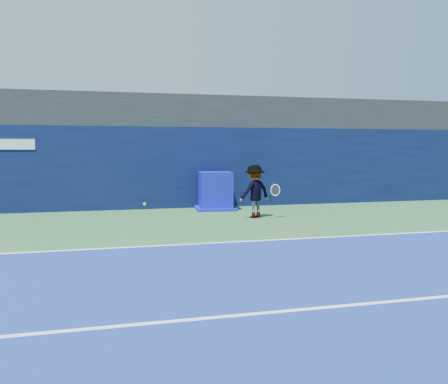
% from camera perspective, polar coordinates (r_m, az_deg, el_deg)
% --- Properties ---
extents(ground, '(80.00, 80.00, 0.00)m').
position_cam_1_polar(ground, '(8.95, 4.81, -9.32)').
color(ground, '#2A5F32').
rests_on(ground, ground).
extents(baseline, '(24.00, 0.10, 0.01)m').
position_cam_1_polar(baseline, '(11.74, -0.20, -5.80)').
color(baseline, white).
rests_on(baseline, ground).
extents(service_line, '(24.00, 0.10, 0.01)m').
position_cam_1_polar(service_line, '(7.17, 10.39, -12.96)').
color(service_line, white).
rests_on(service_line, ground).
extents(stadium_band, '(36.00, 3.00, 1.20)m').
position_cam_1_polar(stadium_band, '(19.92, -6.57, 8.97)').
color(stadium_band, black).
rests_on(stadium_band, back_wall_assembly).
extents(back_wall_assembly, '(36.00, 1.03, 3.00)m').
position_cam_1_polar(back_wall_assembly, '(18.89, -6.06, 2.82)').
color(back_wall_assembly, '#091133').
rests_on(back_wall_assembly, ground).
extents(equipment_cart, '(1.56, 1.56, 1.37)m').
position_cam_1_polar(equipment_cart, '(18.06, -1.01, -0.04)').
color(equipment_cart, '#0B0E9E').
rests_on(equipment_cart, ground).
extents(tennis_player, '(1.36, 0.95, 1.69)m').
position_cam_1_polar(tennis_player, '(15.91, 3.52, 0.07)').
color(tennis_player, white).
rests_on(tennis_player, ground).
extents(tennis_ball, '(0.08, 0.08, 0.08)m').
position_cam_1_polar(tennis_ball, '(13.61, -9.07, -1.37)').
color(tennis_ball, '#B8E319').
rests_on(tennis_ball, ground).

